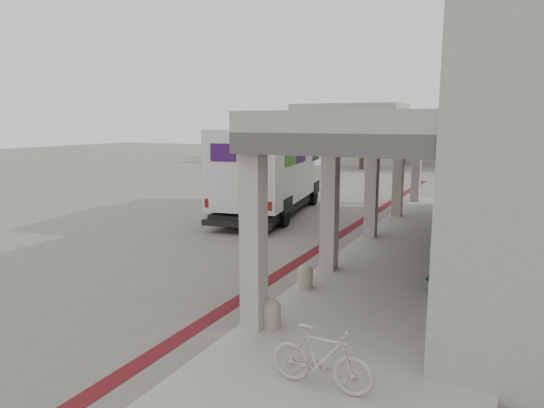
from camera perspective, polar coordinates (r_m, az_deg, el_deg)
The scene contains 13 objects.
ground at distance 13.07m, azimuth -2.87°, elevation -7.48°, with size 120.00×120.00×0.00m, color #676158.
bike_lane_stripe at distance 14.39m, azimuth 4.56°, elevation -5.87°, with size 0.35×40.00×0.01m, color #591117.
sidewalk at distance 11.72m, azimuth 14.70°, elevation -9.54°, with size 4.40×28.00×0.12m, color #9D988D.
transit_building at distance 15.40m, azimuth 29.24°, elevation 6.77°, with size 7.60×17.00×7.00m.
distant_backdrop at distance 47.64m, azimuth 15.74°, elevation 7.91°, with size 28.00×10.00×6.50m.
tree_left at distance 40.45m, azimuth 10.59°, elevation 8.54°, with size 3.20×3.20×4.80m.
tree_mid at distance 41.10m, azimuth 20.90°, elevation 8.09°, with size 3.20×3.20×4.80m.
fedex_truck at distance 20.20m, azimuth -0.08°, elevation 4.15°, with size 3.88×8.72×3.59m.
bench at distance 11.83m, azimuth 19.29°, elevation -7.87°, with size 0.45×1.66×0.39m.
bollard_near at distance 9.10m, azimuth -0.12°, elevation -12.66°, with size 0.36×0.36×0.54m.
bollard_far at distance 11.16m, azimuth 3.92°, elevation -8.41°, with size 0.36×0.36×0.54m.
utility_cabinet at distance 15.57m, azimuth 21.69°, elevation -3.04°, with size 0.44×0.59×0.98m, color slate.
bicycle_cream at distance 7.16m, azimuth 5.79°, elevation -17.57°, with size 0.43×1.52×0.91m, color #B9B1A2.
Camera 1 is at (6.14, -10.88, 3.85)m, focal length 32.00 mm.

